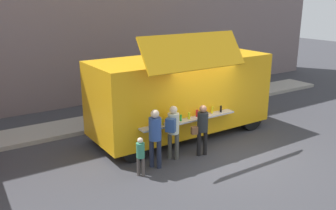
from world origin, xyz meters
The scene contains 8 objects.
ground_plane centered at (0.00, 0.00, 0.00)m, with size 60.00×60.00×0.00m, color #38383D.
curb_strip centered at (-4.09, 4.79, 0.07)m, with size 28.00×1.60×0.15m, color #9E998E.
food_truck_main centered at (-0.09, 2.17, 1.50)m, with size 6.22×3.03×3.64m.
trash_bin centered at (3.71, 4.49, 0.47)m, with size 0.60×0.60×0.95m, color #2F5B35.
customer_front_ordering centered at (-0.58, 0.39, 0.94)m, with size 0.52×0.32×1.59m.
customer_mid_with_backpack centered at (-1.47, 0.63, 1.01)m, with size 0.52×0.49×1.65m.
customer_rear_waiting centered at (-2.18, 0.46, 1.02)m, with size 0.35×0.35×1.71m.
child_near_queue centered at (-2.78, 0.23, 0.66)m, with size 0.23×0.23×1.11m.
Camera 1 is at (-6.98, -7.56, 4.64)m, focal length 38.64 mm.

